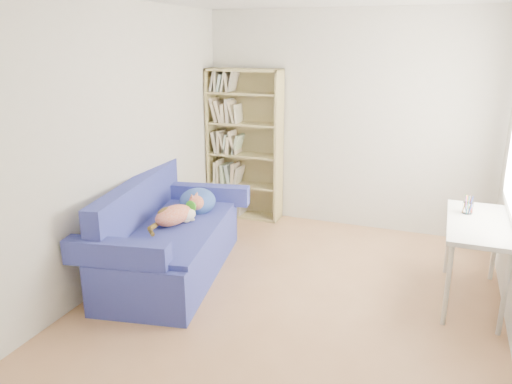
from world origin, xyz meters
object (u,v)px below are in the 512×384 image
Objects in this scene: bookshelf at (245,151)px; pen_cup at (468,206)px; desk at (478,231)px; sofa at (169,239)px.

pen_cup is at bearing -23.90° from bookshelf.
bookshelf is at bearing 153.50° from desk.
bookshelf reaches higher than desk.
pen_cup reaches higher than desk.
desk is at bearing -63.91° from pen_cup.
sofa is 1.08× the size of bookshelf.
sofa reaches higher than desk.
sofa is at bearing -166.38° from pen_cup.
desk is at bearing -1.11° from sofa.
sofa is at bearing -92.23° from bookshelf.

